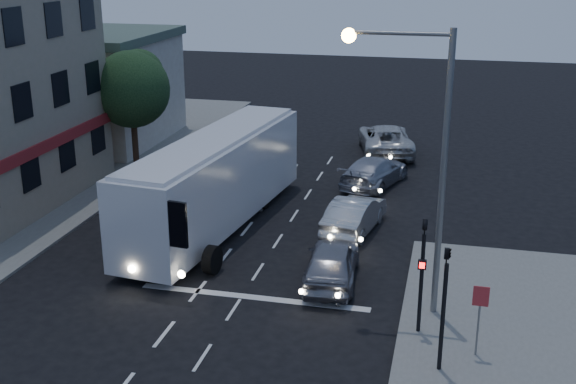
% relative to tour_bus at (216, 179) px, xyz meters
% --- Properties ---
extents(ground, '(120.00, 120.00, 0.00)m').
position_rel_tour_bus_xyz_m(ground, '(1.31, -8.00, -2.13)').
color(ground, black).
extents(road_markings, '(8.00, 30.55, 0.01)m').
position_rel_tour_bus_xyz_m(road_markings, '(2.60, -4.69, -2.12)').
color(road_markings, silver).
rests_on(road_markings, ground).
extents(tour_bus, '(4.16, 13.07, 3.94)m').
position_rel_tour_bus_xyz_m(tour_bus, '(0.00, 0.00, 0.00)').
color(tour_bus, silver).
rests_on(tour_bus, ground).
extents(car_suv, '(2.09, 4.55, 1.51)m').
position_rel_tour_bus_xyz_m(car_suv, '(5.68, -4.20, -1.37)').
color(car_suv, gray).
rests_on(car_suv, ground).
extents(car_sedan_a, '(2.26, 4.71, 1.49)m').
position_rel_tour_bus_xyz_m(car_sedan_a, '(5.76, 0.77, -1.38)').
color(car_sedan_a, silver).
rests_on(car_sedan_a, ground).
extents(car_sedan_b, '(3.41, 5.46, 1.47)m').
position_rel_tour_bus_xyz_m(car_sedan_b, '(5.83, 7.11, -1.39)').
color(car_sedan_b, '#9B9FAC').
rests_on(car_sedan_b, ground).
extents(car_sedan_c, '(3.98, 6.46, 1.67)m').
position_rel_tour_bus_xyz_m(car_sedan_c, '(5.74, 13.27, -1.29)').
color(car_sedan_c, silver).
rests_on(car_sedan_c, ground).
extents(traffic_signal_main, '(0.25, 0.35, 4.10)m').
position_rel_tour_bus_xyz_m(traffic_signal_main, '(8.91, -7.22, 0.29)').
color(traffic_signal_main, black).
rests_on(traffic_signal_main, sidewalk_near).
extents(traffic_signal_side, '(0.18, 0.15, 4.10)m').
position_rel_tour_bus_xyz_m(traffic_signal_side, '(9.61, -9.20, 0.29)').
color(traffic_signal_side, black).
rests_on(traffic_signal_side, sidewalk_near).
extents(regulatory_sign, '(0.45, 0.12, 2.20)m').
position_rel_tour_bus_xyz_m(regulatory_sign, '(10.61, -8.23, -0.53)').
color(regulatory_sign, slate).
rests_on(regulatory_sign, sidewalk_near).
extents(streetlight, '(3.32, 0.44, 9.00)m').
position_rel_tour_bus_xyz_m(streetlight, '(8.65, -5.80, 3.60)').
color(streetlight, slate).
rests_on(streetlight, sidewalk_near).
extents(low_building_north, '(9.40, 9.40, 6.50)m').
position_rel_tour_bus_xyz_m(low_building_north, '(-12.19, 12.00, 1.26)').
color(low_building_north, '#B2A899').
rests_on(low_building_north, sidewalk_far).
extents(street_tree, '(4.00, 4.00, 6.20)m').
position_rel_tour_bus_xyz_m(street_tree, '(-6.90, 7.03, 2.37)').
color(street_tree, black).
rests_on(street_tree, sidewalk_far).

